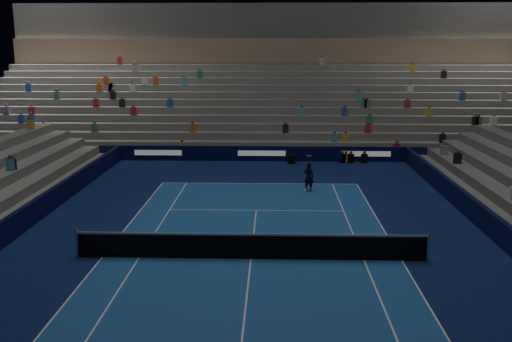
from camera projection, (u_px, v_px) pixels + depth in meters
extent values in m
plane|color=#0C1A4A|center=(251.00, 259.00, 21.33)|extent=(90.00, 90.00, 0.00)
cube|color=#1B5197|center=(251.00, 259.00, 21.32)|extent=(10.97, 23.77, 0.01)
cube|color=black|center=(262.00, 154.00, 39.29)|extent=(44.00, 0.25, 1.00)
cube|color=slate|center=(262.00, 154.00, 40.32)|extent=(44.00, 1.00, 0.50)
cube|color=slate|center=(262.00, 148.00, 41.25)|extent=(44.00, 1.00, 1.00)
cube|color=slate|center=(263.00, 143.00, 42.17)|extent=(44.00, 1.00, 1.50)
cube|color=slate|center=(263.00, 137.00, 43.10)|extent=(44.00, 1.00, 2.00)
cube|color=slate|center=(263.00, 132.00, 44.02)|extent=(44.00, 1.00, 2.50)
cube|color=slate|center=(263.00, 127.00, 44.94)|extent=(44.00, 1.00, 3.00)
cube|color=slate|center=(264.00, 122.00, 45.87)|extent=(44.00, 1.00, 3.50)
cube|color=slate|center=(264.00, 117.00, 46.79)|extent=(44.00, 1.00, 4.00)
cube|color=slate|center=(264.00, 113.00, 47.72)|extent=(44.00, 1.00, 4.50)
cube|color=slate|center=(264.00, 108.00, 48.64)|extent=(44.00, 1.00, 5.00)
cube|color=slate|center=(265.00, 104.00, 49.56)|extent=(44.00, 1.00, 5.50)
cube|color=slate|center=(265.00, 100.00, 50.49)|extent=(44.00, 1.00, 6.00)
cube|color=#8C6F57|center=(265.00, 52.00, 50.70)|extent=(44.00, 0.60, 2.20)
cube|color=#494947|center=(265.00, 21.00, 51.51)|extent=(44.00, 2.40, 3.00)
cylinder|color=#B2B2B7|center=(77.00, 243.00, 21.40)|extent=(0.10, 0.10, 1.10)
cylinder|color=#B2B2B7|center=(428.00, 247.00, 21.02)|extent=(0.10, 0.10, 1.10)
cube|color=black|center=(251.00, 247.00, 21.23)|extent=(12.80, 0.03, 0.90)
cube|color=white|center=(251.00, 235.00, 21.13)|extent=(12.80, 0.04, 0.08)
imported|color=black|center=(309.00, 177.00, 31.11)|extent=(0.67, 0.57, 1.54)
cube|color=black|center=(291.00, 159.00, 38.58)|extent=(0.47, 0.56, 0.60)
cylinder|color=black|center=(291.00, 157.00, 38.10)|extent=(0.17, 0.36, 0.16)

